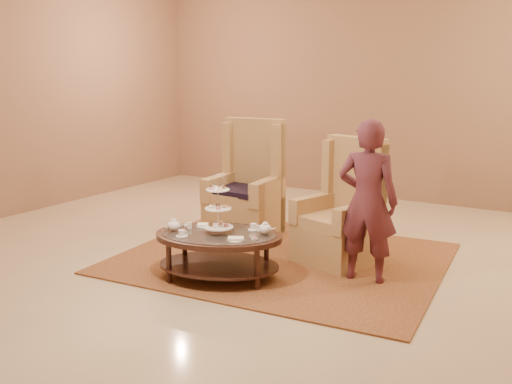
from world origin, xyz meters
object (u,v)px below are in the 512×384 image
Objects in this scene: person at (367,202)px; armchair_right at (343,221)px; armchair_left at (248,197)px; tea_table at (219,242)px.

armchair_right is at bearing -53.70° from person.
person reaches higher than armchair_left.
tea_table is 0.92× the size of person.
armchair_right is (0.80, 1.10, 0.06)m from tea_table.
tea_table is 1.10× the size of armchair_right.
armchair_left is 1.97m from person.
tea_table is 1.55m from armchair_left.
armchair_right reaches higher than tea_table.
person is at bearing -29.73° from armchair_right.
armchair_left is at bearing -177.32° from armchair_right.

